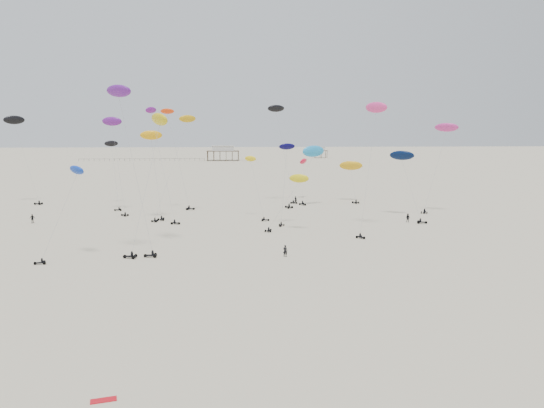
{
  "coord_description": "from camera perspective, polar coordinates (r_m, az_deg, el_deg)",
  "views": [
    {
      "loc": [
        -7.31,
        1.55,
        18.91
      ],
      "look_at": [
        0.0,
        88.0,
        7.0
      ],
      "focal_mm": 35.0,
      "sensor_mm": 36.0,
      "label": 1
    }
  ],
  "objects": [
    {
      "name": "ground_plane",
      "position": [
        199.48,
        -2.71,
        2.37
      ],
      "size": [
        900.0,
        900.0,
        0.0
      ],
      "primitive_type": "plane",
      "color": "beige"
    },
    {
      "name": "pavilion_main",
      "position": [
        348.77,
        -5.29,
        5.37
      ],
      "size": [
        21.0,
        13.0,
        9.8
      ],
      "color": "brown",
      "rests_on": "ground"
    },
    {
      "name": "pavilion_small",
      "position": [
        384.7,
        5.27,
        5.49
      ],
      "size": [
        9.0,
        7.0,
        8.0
      ],
      "color": "brown",
      "rests_on": "ground"
    },
    {
      "name": "pier_fence",
      "position": [
        353.18,
        -13.78,
        4.65
      ],
      "size": [
        80.2,
        0.2,
        1.5
      ],
      "color": "black",
      "rests_on": "ground"
    },
    {
      "name": "rig_0",
      "position": [
        145.68,
        3.38,
        3.23
      ],
      "size": [
        4.92,
        17.51,
        16.86
      ],
      "rotation": [
        0.0,
        0.0,
        3.64
      ],
      "color": "black",
      "rests_on": "ground"
    },
    {
      "name": "rig_1",
      "position": [
        122.48,
        -9.81,
        6.77
      ],
      "size": [
        9.26,
        16.06,
        25.23
      ],
      "rotation": [
        0.0,
        0.0,
        5.81
      ],
      "color": "black",
      "rests_on": "ground"
    },
    {
      "name": "rig_2",
      "position": [
        141.91,
        -16.72,
        4.44
      ],
      "size": [
        6.93,
        16.4,
        20.79
      ],
      "rotation": [
        0.0,
        0.0,
        1.86
      ],
      "color": "black",
      "rests_on": "ground"
    },
    {
      "name": "rig_3",
      "position": [
        106.59,
        1.43,
        3.77
      ],
      "size": [
        4.05,
        4.21,
        16.73
      ],
      "rotation": [
        0.0,
        0.0,
        2.76
      ],
      "color": "black",
      "rests_on": "ground"
    },
    {
      "name": "rig_4",
      "position": [
        142.48,
        0.78,
        8.49
      ],
      "size": [
        8.02,
        8.1,
        26.17
      ],
      "rotation": [
        0.0,
        0.0,
        4.01
      ],
      "color": "black",
      "rests_on": "ground"
    },
    {
      "name": "rig_5",
      "position": [
        100.86,
        2.08,
        1.33
      ],
      "size": [
        8.79,
        3.54,
        11.21
      ],
      "rotation": [
        0.0,
        0.0,
        5.76
      ],
      "color": "black",
      "rests_on": "ground"
    },
    {
      "name": "rig_6",
      "position": [
        104.53,
        10.93,
        8.32
      ],
      "size": [
        8.64,
        14.84,
        25.74
      ],
      "rotation": [
        0.0,
        0.0,
        3.69
      ],
      "color": "black",
      "rests_on": "ground"
    },
    {
      "name": "rig_7",
      "position": [
        114.0,
        -11.81,
        4.91
      ],
      "size": [
        7.96,
        10.82,
        24.55
      ],
      "rotation": [
        0.0,
        0.0,
        4.23
      ],
      "color": "black",
      "rests_on": "ground"
    },
    {
      "name": "rig_8",
      "position": [
        146.07,
        8.53,
        3.75
      ],
      "size": [
        6.74,
        9.32,
        11.54
      ],
      "rotation": [
        0.0,
        0.0,
        0.72
      ],
      "color": "black",
      "rests_on": "ground"
    },
    {
      "name": "rig_9",
      "position": [
        83.89,
        -15.51,
        8.32
      ],
      "size": [
        8.21,
        6.46,
        26.16
      ],
      "rotation": [
        0.0,
        0.0,
        1.62
      ],
      "color": "black",
      "rests_on": "ground"
    },
    {
      "name": "rig_10",
      "position": [
        155.69,
        -25.62,
        6.73
      ],
      "size": [
        10.87,
        8.93,
        23.41
      ],
      "rotation": [
        0.0,
        0.0,
        1.41
      ],
      "color": "black",
      "rests_on": "ground"
    },
    {
      "name": "rig_11",
      "position": [
        115.49,
        -1.68,
        2.16
      ],
      "size": [
        5.08,
        8.75,
        14.04
      ],
      "rotation": [
        0.0,
        0.0,
        4.61
      ],
      "color": "black",
      "rests_on": "ground"
    },
    {
      "name": "rig_12",
      "position": [
        84.25,
        -21.09,
        1.22
      ],
      "size": [
        7.13,
        7.74,
        14.32
      ],
      "rotation": [
        0.0,
        0.0,
        1.91
      ],
      "color": "black",
      "rests_on": "ground"
    },
    {
      "name": "rig_13",
      "position": [
        88.97,
        -12.48,
        6.69
      ],
      "size": [
        6.98,
        14.48,
        23.02
      ],
      "rotation": [
        0.0,
        0.0,
        1.43
      ],
      "color": "black",
      "rests_on": "ground"
    },
    {
      "name": "rig_14",
      "position": [
        121.44,
        14.09,
        4.09
      ],
      "size": [
        6.01,
        14.81,
        16.5
      ],
      "rotation": [
        0.0,
        0.0,
        4.38
      ],
      "color": "black",
      "rests_on": "ground"
    },
    {
      "name": "rig_15",
      "position": [
        135.0,
        4.18,
        5.05
      ],
      "size": [
        11.52,
        8.29,
        15.97
      ],
      "rotation": [
        0.0,
        0.0,
        0.63
      ],
      "color": "black",
      "rests_on": "ground"
    },
    {
      "name": "rig_16",
      "position": [
        129.48,
        17.86,
        6.25
      ],
      "size": [
        9.18,
        5.35,
        21.16
      ],
      "rotation": [
        0.0,
        0.0,
        5.79
      ],
      "color": "black",
      "rests_on": "ground"
    },
    {
      "name": "rig_17",
      "position": [
        130.57,
        -16.67,
        7.26
      ],
      "size": [
        7.56,
        11.53,
        23.01
      ],
      "rotation": [
        0.0,
        0.0,
        1.04
      ],
      "color": "black",
      "rests_on": "ground"
    },
    {
      "name": "rig_18",
      "position": [
        116.69,
        -12.64,
        5.4
      ],
      "size": [
        5.42,
        4.68,
        19.27
      ],
      "rotation": [
        0.0,
        0.0,
        5.98
      ],
      "color": "black",
      "rests_on": "ground"
    },
    {
      "name": "rig_20",
      "position": [
        130.39,
        -10.13,
        5.25
      ],
      "size": [
        8.07,
        4.32,
        24.56
      ],
      "rotation": [
        0.0,
        0.0,
        4.51
      ],
      "color": "black",
      "rests_on": "ground"
    },
    {
      "name": "spectator_0",
      "position": [
        81.05,
        1.42,
        -5.68
      ],
      "size": [
        0.87,
        0.69,
        2.12
      ],
      "primitive_type": "imported",
      "rotation": [
        0.0,
        0.0,
        2.91
      ],
      "color": "black",
      "rests_on": "ground"
    },
    {
      "name": "spectator_1",
      "position": [
        114.72,
        14.4,
        -1.92
      ],
      "size": [
        1.21,
        1.11,
        2.15
      ],
      "primitive_type": "imported",
      "rotation": [
        0.0,
        0.0,
        5.66
      ],
      "color": "black",
      "rests_on": "ground"
    },
    {
      "name": "spectator_2",
      "position": [
        120.88,
        -24.36,
        -1.89
      ],
      "size": [
        1.32,
        0.72,
        2.23
      ],
      "primitive_type": "imported",
      "rotation": [
        0.0,
        0.0,
        6.28
      ],
      "color": "black",
      "rests_on": "ground"
    },
    {
      "name": "spectator_3",
      "position": [
        140.56,
        2.55,
        0.08
      ],
      "size": [
        0.97,
        0.88,
        2.21
      ],
      "primitive_type": "imported",
      "rotation": [
        0.0,
        0.0,
        2.63
      ],
      "color": "black",
      "rests_on": "ground"
    },
    {
      "name": "grounded_kite_b",
      "position": [
        41.75,
        -17.67,
        -19.51
      ],
      "size": [
        1.91,
        1.09,
        0.07
      ],
      "primitive_type": "cube",
      "rotation": [
        0.0,
        0.0,
        0.23
      ],
      "color": "red",
      "rests_on": "ground"
    }
  ]
}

